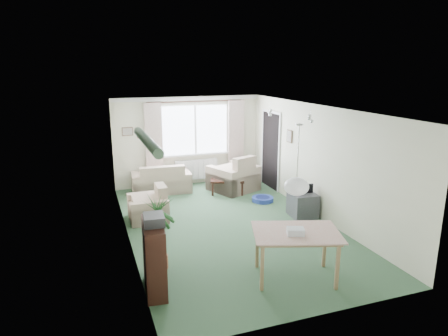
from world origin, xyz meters
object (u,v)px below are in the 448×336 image
object	(u,v)px
armchair_left	(148,203)
tv_cube	(303,205)
dining_table	(295,255)
coffee_table	(227,186)
houseplant	(159,233)
armchair_corner	(233,172)
pet_bed	(263,199)
sofa	(161,178)
bookshelf	(154,257)

from	to	relation	value
armchair_left	tv_cube	size ratio (longest dim) A/B	1.43
armchair_left	dining_table	xyz separation A→B (m)	(1.74, -3.19, 0.00)
coffee_table	houseplant	world-z (taller)	houseplant
armchair_corner	pet_bed	bearing A→B (deg)	84.91
sofa	tv_cube	bearing A→B (deg)	136.33
sofa	houseplant	xyz separation A→B (m)	(-0.79, -4.06, 0.24)
bookshelf	dining_table	xyz separation A→B (m)	(2.08, -0.38, -0.15)
houseplant	pet_bed	bearing A→B (deg)	40.00
armchair_corner	houseplant	world-z (taller)	houseplant
bookshelf	houseplant	size ratio (longest dim) A/B	0.85
houseplant	pet_bed	distance (m)	3.89
armchair_corner	dining_table	distance (m)	4.60
armchair_left	tv_cube	world-z (taller)	armchair_left
houseplant	tv_cube	world-z (taller)	houseplant
coffee_table	houseplant	bearing A→B (deg)	-125.17
sofa	armchair_corner	world-z (taller)	armchair_corner
bookshelf	tv_cube	bearing A→B (deg)	33.06
bookshelf	dining_table	size ratio (longest dim) A/B	0.87
armchair_corner	pet_bed	world-z (taller)	armchair_corner
coffee_table	bookshelf	world-z (taller)	bookshelf
sofa	dining_table	world-z (taller)	dining_table
sofa	houseplant	world-z (taller)	houseplant
sofa	houseplant	size ratio (longest dim) A/B	1.21
houseplant	dining_table	size ratio (longest dim) A/B	1.03
armchair_corner	bookshelf	distance (m)	5.02
armchair_corner	armchair_left	xyz separation A→B (m)	(-2.45, -1.36, -0.11)
sofa	armchair_corner	xyz separation A→B (m)	(1.81, -0.48, 0.11)
armchair_left	coffee_table	size ratio (longest dim) A/B	0.97
dining_table	tv_cube	distance (m)	2.70
coffee_table	bookshelf	size ratio (longest dim) A/B	0.82
armchair_corner	pet_bed	xyz separation A→B (m)	(0.35, -1.10, -0.43)
armchair_corner	armchair_left	bearing A→B (deg)	6.22
tv_cube	pet_bed	xyz separation A→B (m)	(-0.40, 1.18, -0.21)
pet_bed	dining_table	bearing A→B (deg)	-107.02
sofa	armchair_left	size ratio (longest dim) A/B	1.81
coffee_table	tv_cube	world-z (taller)	tv_cube
sofa	pet_bed	size ratio (longest dim) A/B	2.88
armchair_corner	tv_cube	size ratio (longest dim) A/B	1.86
armchair_corner	tv_cube	bearing A→B (deg)	85.44
coffee_table	pet_bed	bearing A→B (deg)	-55.38
pet_bed	coffee_table	bearing A→B (deg)	124.62
coffee_table	pet_bed	size ratio (longest dim) A/B	1.64
armchair_corner	tv_cube	distance (m)	2.41
coffee_table	tv_cube	xyz separation A→B (m)	(1.00, -2.05, 0.07)
coffee_table	bookshelf	xyz separation A→B (m)	(-2.54, -3.94, 0.33)
sofa	houseplant	bearing A→B (deg)	82.48
armchair_left	sofa	bearing A→B (deg)	161.25
sofa	coffee_table	distance (m)	1.73
houseplant	bookshelf	bearing A→B (deg)	-107.63
bookshelf	tv_cube	size ratio (longest dim) A/B	1.80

